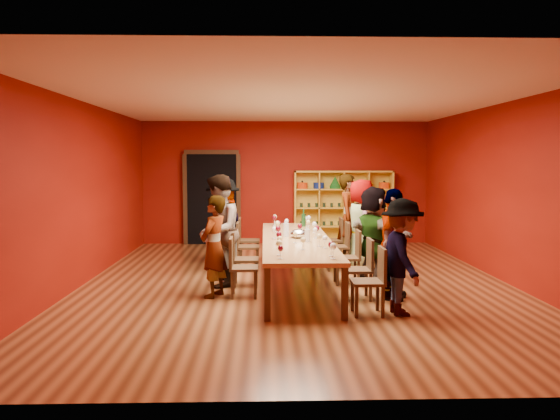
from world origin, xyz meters
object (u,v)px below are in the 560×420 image
object	(u,v)px
wine_bottle	(304,220)
chair_person_right_0	(374,277)
chair_person_right_2	(351,254)
spittoon_bowl	(299,234)
chair_person_left_1	(239,264)
chair_person_right_3	(341,243)
person_left_2	(218,231)
person_right_2	(374,235)
person_left_1	(214,246)
person_left_3	(223,224)
person_right_1	(392,244)
chair_person_right_4	(335,237)
chair_person_left_3	(244,243)
chair_person_left_2	(241,256)
chair_person_right_1	(363,266)
person_right_3	(361,225)
chair_person_left_4	(245,237)
shelving_unit	(343,204)
tasting_table	(296,241)
person_right_4	(349,218)
person_right_0	(402,257)

from	to	relation	value
wine_bottle	chair_person_right_0	bearing A→B (deg)	-79.47
chair_person_right_2	spittoon_bowl	xyz separation A→B (m)	(-0.86, 0.13, 0.32)
chair_person_left_1	spittoon_bowl	size ratio (longest dim) A/B	3.05
chair_person_right_3	wine_bottle	distance (m)	0.96
person_left_2	person_right_2	distance (m)	2.55
person_left_1	person_left_3	world-z (taller)	person_left_3
chair_person_right_0	person_right_1	size ratio (longest dim) A/B	0.55
person_left_1	chair_person_right_4	xyz separation A→B (m)	(2.18, 2.84, -0.26)
chair_person_left_1	chair_person_left_3	world-z (taller)	same
chair_person_left_2	wine_bottle	size ratio (longest dim) A/B	2.58
chair_person_right_1	chair_person_right_2	world-z (taller)	same
person_right_3	person_right_2	bearing A→B (deg)	177.05
person_left_1	chair_person_right_3	size ratio (longest dim) A/B	1.70
chair_person_right_0	chair_person_right_3	world-z (taller)	same
chair_person_right_4	chair_person_left_4	bearing A→B (deg)	179.49
shelving_unit	chair_person_left_3	bearing A→B (deg)	-126.01
chair_person_right_0	chair_person_right_1	xyz separation A→B (m)	(0.00, 0.81, 0.00)
person_left_1	chair_person_left_2	size ratio (longest dim) A/B	1.70
person_left_3	wine_bottle	size ratio (longest dim) A/B	5.01
person_right_2	chair_person_left_2	bearing A→B (deg)	67.89
person_left_1	spittoon_bowl	distance (m)	1.63
chair_person_left_1	person_right_1	world-z (taller)	person_right_1
person_right_2	chair_person_left_4	bearing A→B (deg)	22.22
person_left_2	chair_person_right_2	world-z (taller)	person_left_2
spittoon_bowl	tasting_table	bearing A→B (deg)	-133.45
chair_person_right_4	chair_person_right_1	bearing A→B (deg)	-90.00
tasting_table	person_right_4	bearing A→B (deg)	58.75
chair_person_right_2	spittoon_bowl	world-z (taller)	spittoon_bowl
shelving_unit	chair_person_right_0	xyz separation A→B (m)	(-0.49, -6.22, -0.49)
chair_person_left_1	spittoon_bowl	xyz separation A→B (m)	(0.96, 0.95, 0.32)
person_left_2	person_right_0	size ratio (longest dim) A/B	1.18
chair_person_left_1	person_left_3	world-z (taller)	person_left_3
chair_person_right_0	person_left_2	bearing A→B (deg)	141.66
person_left_1	person_left_2	distance (m)	0.73
tasting_table	chair_person_right_0	size ratio (longest dim) A/B	5.06
person_right_2	spittoon_bowl	distance (m)	1.24
person_left_1	chair_person_right_3	distance (m)	2.97
chair_person_left_2	person_left_3	bearing A→B (deg)	105.86
shelving_unit	person_right_4	distance (m)	2.38
chair_person_right_4	spittoon_bowl	distance (m)	2.11
chair_person_right_2	person_right_3	size ratio (longest dim) A/B	0.53
person_left_2	person_right_4	distance (m)	3.24
person_left_1	chair_person_right_1	xyz separation A→B (m)	(2.18, -0.20, -0.26)
person_right_4	person_left_1	bearing A→B (deg)	160.25
chair_person_left_4	person_right_4	distance (m)	2.13
chair_person_right_0	chair_person_left_4	bearing A→B (deg)	115.21
person_right_2	spittoon_bowl	xyz separation A→B (m)	(-1.23, 0.13, 0.01)
person_left_2	chair_person_left_3	distance (m)	1.43
tasting_table	chair_person_right_0	distance (m)	2.12
chair_person_left_2	person_right_2	size ratio (longest dim) A/B	0.55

